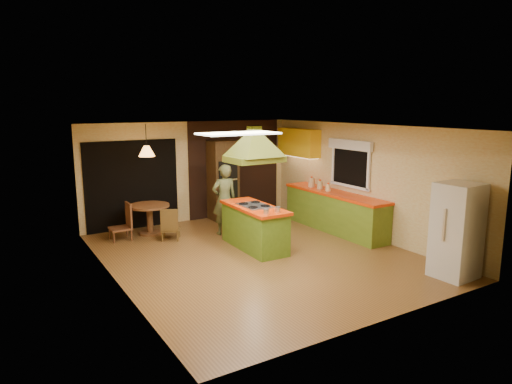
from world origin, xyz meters
TOP-DOWN VIEW (x-y plane):
  - ground at (0.00, 0.00)m, footprint 6.50×6.50m
  - room_walls at (0.00, 0.00)m, footprint 5.50×6.50m
  - ceiling_plane at (0.00, 0.00)m, footprint 6.50×6.50m
  - brick_panel at (1.25, 3.23)m, footprint 2.64×0.03m
  - nook_opening at (-1.50, 3.23)m, footprint 2.20×0.03m
  - right_counter at (2.45, 0.60)m, footprint 0.62×3.05m
  - upper_cabinets at (2.57, 2.20)m, footprint 0.34×1.40m
  - window_right at (2.70, 0.40)m, footprint 0.12×1.35m
  - fluor_panel at (-1.10, -1.20)m, footprint 1.20×0.60m
  - kitchen_island at (0.17, 0.44)m, footprint 0.76×1.79m
  - range_hood at (0.17, 0.44)m, footprint 1.08×0.79m
  - man at (0.12, 1.68)m, footprint 0.62×0.43m
  - refrigerator at (2.28, -2.71)m, footprint 0.70×0.67m
  - wall_oven at (0.74, 2.95)m, footprint 0.67×0.60m
  - dining_table at (-1.34, 2.56)m, footprint 0.91×0.91m
  - chair_left at (-2.04, 2.46)m, footprint 0.45×0.45m
  - chair_near at (-1.09, 1.91)m, footprint 0.53×0.53m
  - pendant_lamp at (-1.34, 2.56)m, footprint 0.37×0.37m
  - canister_large at (2.40, 1.42)m, footprint 0.19×0.19m
  - canister_medium at (2.40, 1.09)m, footprint 0.15×0.15m
  - canister_small at (2.40, 0.79)m, footprint 0.12×0.12m

SIDE VIEW (x-z plane):
  - ground at x=0.00m, z-range 0.00..0.00m
  - chair_near at x=-1.09m, z-range 0.00..0.72m
  - chair_left at x=-2.04m, z-range 0.00..0.80m
  - kitchen_island at x=0.17m, z-range 0.00..0.90m
  - right_counter at x=2.45m, z-range 0.00..0.92m
  - dining_table at x=-1.34m, z-range 0.13..0.82m
  - man at x=0.12m, z-range 0.00..1.60m
  - refrigerator at x=2.28m, z-range 0.00..1.64m
  - canister_small at x=2.40m, z-range 0.92..1.08m
  - wall_oven at x=0.74m, z-range 0.00..2.03m
  - canister_medium at x=2.40m, z-range 0.92..1.11m
  - canister_large at x=2.40m, z-range 0.92..1.14m
  - nook_opening at x=-1.50m, z-range 0.00..2.10m
  - room_walls at x=0.00m, z-range -2.00..4.50m
  - brick_panel at x=1.25m, z-range 0.00..2.50m
  - window_right at x=2.70m, z-range 1.24..2.30m
  - pendant_lamp at x=-1.34m, z-range 1.78..2.02m
  - upper_cabinets at x=2.57m, z-range 1.60..2.30m
  - range_hood at x=0.17m, z-range 1.85..2.65m
  - fluor_panel at x=-1.10m, z-range 2.47..2.50m
  - ceiling_plane at x=0.00m, z-range 2.50..2.50m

